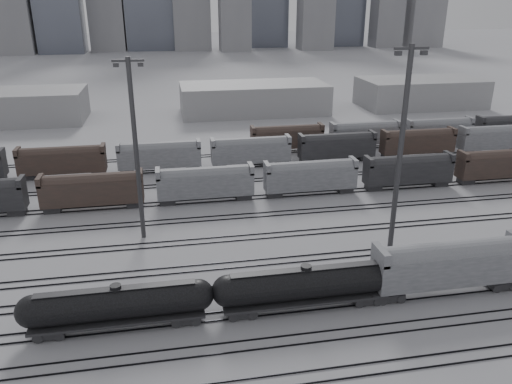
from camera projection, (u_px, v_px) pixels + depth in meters
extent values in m
plane|color=#BBBBC0|center=(322.00, 311.00, 51.08)|extent=(900.00, 900.00, 0.00)
cube|color=black|center=(357.00, 377.00, 42.15)|extent=(220.00, 0.07, 0.16)
cube|color=black|center=(351.00, 365.00, 43.46)|extent=(220.00, 0.07, 0.16)
cube|color=black|center=(337.00, 340.00, 46.73)|extent=(220.00, 0.07, 0.16)
cube|color=black|center=(332.00, 330.00, 48.05)|extent=(220.00, 0.07, 0.16)
cube|color=black|center=(321.00, 309.00, 51.31)|extent=(220.00, 0.07, 0.16)
cube|color=black|center=(317.00, 301.00, 52.63)|extent=(220.00, 0.07, 0.16)
cube|color=black|center=(308.00, 284.00, 55.89)|extent=(220.00, 0.07, 0.16)
cube|color=black|center=(304.00, 277.00, 57.21)|extent=(220.00, 0.07, 0.16)
cube|color=black|center=(296.00, 262.00, 60.47)|extent=(220.00, 0.07, 0.16)
cube|color=black|center=(293.00, 256.00, 61.79)|extent=(220.00, 0.07, 0.16)
cube|color=black|center=(283.00, 237.00, 66.89)|extent=(220.00, 0.07, 0.16)
cube|color=black|center=(281.00, 232.00, 68.20)|extent=(220.00, 0.07, 0.16)
cube|color=black|center=(272.00, 216.00, 73.30)|extent=(220.00, 0.07, 0.16)
cube|color=black|center=(270.00, 212.00, 74.62)|extent=(220.00, 0.07, 0.16)
cube|color=black|center=(263.00, 198.00, 79.72)|extent=(220.00, 0.07, 0.16)
cube|color=black|center=(261.00, 195.00, 81.03)|extent=(220.00, 0.07, 0.16)
cube|color=black|center=(254.00, 181.00, 87.05)|extent=(220.00, 0.07, 0.16)
cube|color=black|center=(252.00, 179.00, 88.36)|extent=(220.00, 0.07, 0.16)
cube|color=black|center=(246.00, 167.00, 94.38)|extent=(220.00, 0.07, 0.16)
cube|color=black|center=(245.00, 165.00, 95.69)|extent=(220.00, 0.07, 0.16)
cube|color=black|center=(240.00, 155.00, 101.71)|extent=(220.00, 0.07, 0.16)
cube|color=black|center=(239.00, 153.00, 103.02)|extent=(220.00, 0.07, 0.16)
cube|color=#232326|center=(51.00, 330.00, 47.29)|extent=(2.76, 2.23, 0.74)
cube|color=#232326|center=(186.00, 315.00, 49.45)|extent=(2.76, 2.23, 0.74)
cube|color=#232326|center=(119.00, 318.00, 48.18)|extent=(16.48, 2.87, 0.27)
cylinder|color=black|center=(117.00, 303.00, 47.56)|extent=(15.42, 3.08, 3.08)
sphere|color=black|center=(32.00, 312.00, 46.26)|extent=(3.08, 3.08, 3.08)
sphere|color=black|center=(198.00, 295.00, 48.87)|extent=(3.08, 3.08, 3.08)
cylinder|color=black|center=(116.00, 288.00, 46.94)|extent=(1.06, 1.06, 0.53)
cube|color=#232326|center=(116.00, 289.00, 46.98)|extent=(14.89, 0.96, 0.06)
cube|color=#232326|center=(242.00, 309.00, 50.39)|extent=(2.86, 2.31, 0.77)
cube|color=#232326|center=(365.00, 296.00, 52.63)|extent=(2.86, 2.31, 0.77)
cube|color=#232326|center=(305.00, 298.00, 51.31)|extent=(17.05, 2.97, 0.28)
cylinder|color=black|center=(305.00, 283.00, 50.67)|extent=(15.95, 3.19, 3.19)
sphere|color=black|center=(228.00, 291.00, 49.32)|extent=(3.19, 3.19, 3.19)
sphere|color=black|center=(379.00, 276.00, 52.02)|extent=(3.19, 3.19, 3.19)
cylinder|color=black|center=(306.00, 268.00, 50.03)|extent=(1.10, 1.10, 0.55)
cube|color=#232326|center=(306.00, 269.00, 50.07)|extent=(15.40, 0.99, 0.07)
cube|color=#232326|center=(388.00, 294.00, 53.08)|extent=(2.84, 2.29, 0.76)
cube|color=#232326|center=(499.00, 282.00, 55.29)|extent=(2.84, 2.29, 0.76)
cube|color=gray|center=(448.00, 267.00, 53.25)|extent=(16.38, 3.28, 3.49)
cylinder|color=gray|center=(450.00, 256.00, 52.78)|extent=(14.85, 3.17, 3.17)
cube|color=gray|center=(381.00, 255.00, 51.13)|extent=(0.76, 3.28, 1.53)
cone|color=#232326|center=(445.00, 284.00, 54.03)|extent=(2.62, 2.62, 0.98)
cylinder|color=#3A3A3D|center=(136.00, 153.00, 62.76)|extent=(0.60, 0.60, 23.56)
cube|color=#3A3A3D|center=(128.00, 61.00, 58.66)|extent=(3.77, 0.28, 0.28)
cube|color=#3A3A3D|center=(116.00, 65.00, 58.59)|extent=(0.66, 0.47, 0.47)
cube|color=#3A3A3D|center=(140.00, 64.00, 59.07)|extent=(0.66, 0.47, 0.47)
cylinder|color=#3A3A3D|center=(400.00, 155.00, 59.03)|extent=(0.65, 0.65, 25.33)
cube|color=#3A3A3D|center=(412.00, 48.00, 54.62)|extent=(4.05, 0.30, 0.30)
cube|color=#3A3A3D|center=(398.00, 53.00, 54.55)|extent=(0.71, 0.51, 0.51)
cube|color=#3A3A3D|center=(424.00, 53.00, 55.06)|extent=(0.71, 0.51, 0.51)
cube|color=#45322C|center=(93.00, 192.00, 74.98)|extent=(15.00, 3.00, 5.60)
cube|color=gray|center=(205.00, 184.00, 77.86)|extent=(15.00, 3.00, 5.60)
cube|color=gray|center=(310.00, 178.00, 80.74)|extent=(15.00, 3.00, 5.60)
cube|color=#232326|center=(408.00, 172.00, 83.62)|extent=(15.00, 3.00, 5.60)
cube|color=#45322C|center=(499.00, 166.00, 86.50)|extent=(15.00, 3.00, 5.60)
cube|color=#45322C|center=(62.00, 162.00, 88.46)|extent=(15.00, 3.00, 5.60)
cube|color=gray|center=(160.00, 157.00, 91.34)|extent=(15.00, 3.00, 5.60)
cube|color=gray|center=(251.00, 152.00, 94.22)|extent=(15.00, 3.00, 5.60)
cube|color=#232326|center=(337.00, 147.00, 97.09)|extent=(15.00, 3.00, 5.60)
cube|color=#45322C|center=(418.00, 143.00, 99.97)|extent=(15.00, 3.00, 5.60)
cube|color=gray|center=(494.00, 139.00, 102.85)|extent=(15.00, 3.00, 5.60)
cube|color=#45322C|center=(287.00, 139.00, 103.07)|extent=(15.00, 3.00, 5.60)
cube|color=gray|center=(365.00, 135.00, 105.95)|extent=(15.00, 3.00, 5.60)
cube|color=gray|center=(438.00, 131.00, 108.83)|extent=(15.00, 3.00, 5.60)
cube|color=#232326|center=(508.00, 128.00, 111.71)|extent=(15.00, 3.00, 5.60)
cube|color=#9F9FA1|center=(254.00, 98.00, 138.37)|extent=(40.00, 18.00, 8.00)
cube|color=#9F9FA1|center=(420.00, 93.00, 146.84)|extent=(35.00, 18.00, 8.00)
cube|color=gray|center=(15.00, 15.00, 283.93)|extent=(22.00, 17.60, 42.00)
cube|color=gray|center=(105.00, 9.00, 291.30)|extent=(20.00, 16.00, 48.00)
cube|color=gray|center=(232.00, 17.00, 305.82)|extent=(18.00, 14.40, 38.00)
cube|color=gray|center=(311.00, 11.00, 313.02)|extent=(20.00, 16.00, 45.00)
cube|color=gray|center=(385.00, 15.00, 322.39)|extent=(18.00, 14.40, 40.00)
cube|color=gray|center=(422.00, 5.00, 324.45)|extent=(22.00, 17.60, 52.00)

